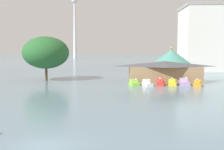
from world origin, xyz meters
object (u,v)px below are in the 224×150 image
(pedal_boat_orange, at_px, (197,84))
(green_roof_pavilion, at_px, (171,61))
(pedal_boat_yellow, at_px, (172,83))
(boathouse, at_px, (164,71))
(pedal_boat_lime, at_px, (134,83))
(pedal_boat_white, at_px, (147,83))
(pedal_boat_lavender, at_px, (184,82))
(shoreline_tree_tall_left, at_px, (46,53))
(pedal_boat_red, at_px, (160,83))
(background_building_block, at_px, (222,38))
(distant_broadcast_tower, at_px, (74,7))

(pedal_boat_orange, relative_size, green_roof_pavilion, 0.32)
(pedal_boat_yellow, relative_size, boathouse, 0.16)
(pedal_boat_lime, relative_size, pedal_boat_orange, 0.89)
(boathouse, bearing_deg, pedal_boat_white, -125.01)
(pedal_boat_lime, xyz_separation_m, boathouse, (7.00, 5.36, 1.99))
(pedal_boat_lime, distance_m, pedal_boat_white, 2.71)
(pedal_boat_white, distance_m, pedal_boat_lavender, 7.69)
(pedal_boat_orange, bearing_deg, shoreline_tree_tall_left, -88.86)
(pedal_boat_lavender, height_order, green_roof_pavilion, green_roof_pavilion)
(pedal_boat_yellow, xyz_separation_m, shoreline_tree_tall_left, (-27.97, 8.83, 6.07))
(pedal_boat_red, bearing_deg, background_building_block, 159.84)
(pedal_boat_red, bearing_deg, shoreline_tree_tall_left, -95.93)
(pedal_boat_lavender, xyz_separation_m, shoreline_tree_tall_left, (-30.38, 8.88, 6.00))
(pedal_boat_lime, relative_size, pedal_boat_lavender, 0.94)
(pedal_boat_lavender, bearing_deg, pedal_boat_lime, -93.40)
(pedal_boat_lime, bearing_deg, distant_broadcast_tower, 175.74)
(pedal_boat_yellow, height_order, pedal_boat_lavender, pedal_boat_lavender)
(pedal_boat_white, distance_m, pedal_boat_red, 2.92)
(pedal_boat_lime, relative_size, boathouse, 0.17)
(shoreline_tree_tall_left, bearing_deg, green_roof_pavilion, 14.80)
(background_building_block, bearing_deg, boathouse, -126.16)
(pedal_boat_lime, distance_m, shoreline_tree_tall_left, 22.99)
(pedal_boat_white, height_order, pedal_boat_yellow, pedal_boat_yellow)
(distant_broadcast_tower, bearing_deg, pedal_boat_lime, -77.96)
(pedal_boat_red, relative_size, background_building_block, 0.10)
(pedal_boat_yellow, xyz_separation_m, boathouse, (-0.69, 5.24, 1.95))
(pedal_boat_lime, relative_size, pedal_boat_yellow, 1.08)
(pedal_boat_lime, relative_size, green_roof_pavilion, 0.29)
(boathouse, relative_size, green_roof_pavilion, 1.65)
(pedal_boat_lime, bearing_deg, green_roof_pavilion, 131.14)
(pedal_boat_orange, bearing_deg, pedal_boat_lavender, -101.92)
(boathouse, distance_m, shoreline_tree_tall_left, 27.81)
(green_roof_pavilion, xyz_separation_m, distant_broadcast_tower, (-58.98, 207.77, 48.71))
(pedal_boat_lavender, distance_m, distant_broadcast_tower, 238.13)
(pedal_boat_red, height_order, shoreline_tree_tall_left, shoreline_tree_tall_left)
(pedal_boat_white, relative_size, pedal_boat_lavender, 0.98)
(boathouse, xyz_separation_m, background_building_block, (27.26, 37.31, 9.13))
(pedal_boat_yellow, distance_m, pedal_boat_orange, 4.90)
(distant_broadcast_tower, bearing_deg, pedal_boat_red, -76.69)
(pedal_boat_yellow, bearing_deg, background_building_block, 156.54)
(pedal_boat_lavender, distance_m, shoreline_tree_tall_left, 32.21)
(pedal_boat_white, height_order, pedal_boat_orange, pedal_boat_orange)
(pedal_boat_red, relative_size, boathouse, 0.18)
(pedal_boat_lime, distance_m, pedal_boat_red, 5.31)
(shoreline_tree_tall_left, bearing_deg, pedal_boat_red, -19.78)
(pedal_boat_yellow, height_order, pedal_boat_orange, pedal_boat_yellow)
(green_roof_pavilion, relative_size, shoreline_tree_tall_left, 0.92)
(green_roof_pavilion, relative_size, distant_broadcast_tower, 0.07)
(pedal_boat_orange, height_order, boathouse, boathouse)
(pedal_boat_orange, distance_m, distant_broadcast_tower, 239.98)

